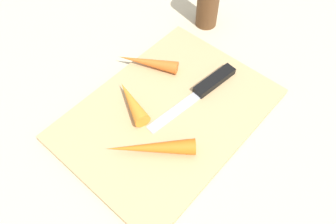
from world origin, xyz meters
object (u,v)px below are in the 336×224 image
Objects in this scene: carrot_medium at (147,62)px; knife at (209,85)px; pepper_grinder at (208,0)px; carrot_shortest at (132,102)px; carrot_longest at (151,148)px; cutting_board at (168,114)px.

knife is at bearing 171.38° from carrot_medium.
pepper_grinder is (-0.14, -0.12, 0.04)m from knife.
knife is at bearing -99.17° from carrot_shortest.
knife is 0.19m from pepper_grinder.
carrot_longest is 1.14× the size of pepper_grinder.
cutting_board is 2.60× the size of carrot_longest.
pepper_grinder reaches higher than carrot_shortest.
cutting_board is 0.08m from carrot_longest.
pepper_grinder is at bearing -116.37° from carrot_medium.
carrot_longest is (0.08, 0.03, 0.02)m from cutting_board.
carrot_longest is at bearing 10.83° from knife.
cutting_board is at bearing 124.89° from carrot_medium.
carrot_shortest is (0.03, -0.05, 0.02)m from cutting_board.
carrot_longest is (0.04, 0.09, -0.00)m from carrot_shortest.
carrot_shortest reaches higher than carrot_medium.
carrot_shortest is at bearing -59.20° from cutting_board.
carrot_medium is (-0.05, -0.10, 0.02)m from cutting_board.
cutting_board is at bearing -128.01° from carrot_shortest.
carrot_shortest is 0.10m from carrot_longest.
carrot_medium is 0.95× the size of pepper_grinder.
carrot_medium is at bearing -41.21° from carrot_shortest.
carrot_longest reaches higher than carrot_medium.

